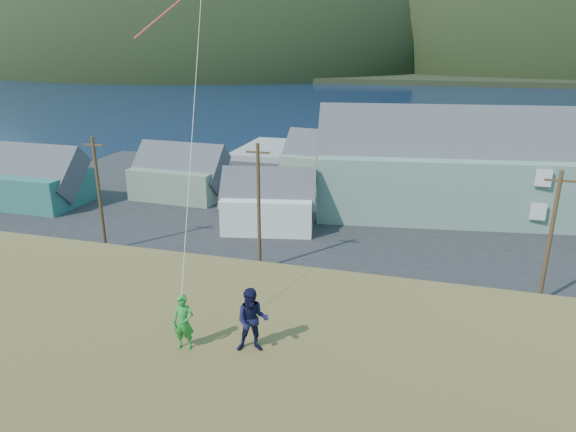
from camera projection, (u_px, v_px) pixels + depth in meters
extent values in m
plane|color=#0A1638|center=(303.00, 286.00, 33.42)|extent=(900.00, 900.00, 0.00)
cube|color=#4C3D19|center=(295.00, 299.00, 31.59)|extent=(110.00, 8.00, 0.10)
cube|color=#28282B|center=(347.00, 208.00, 48.90)|extent=(72.00, 36.00, 0.12)
cube|color=gray|center=(332.00, 153.00, 71.29)|extent=(26.00, 14.00, 0.90)
cube|color=black|center=(427.00, 65.00, 333.93)|extent=(900.00, 320.00, 2.00)
ellipsoid|color=black|center=(88.00, 63.00, 344.61)|extent=(240.00, 216.00, 108.00)
ellipsoid|color=black|center=(213.00, 66.00, 300.66)|extent=(260.00, 234.00, 143.00)
ellipsoid|color=black|center=(392.00, 65.00, 311.41)|extent=(200.00, 180.00, 100.00)
ellipsoid|color=black|center=(558.00, 68.00, 279.15)|extent=(230.00, 207.00, 142.60)
cube|color=gray|center=(506.00, 185.00, 45.92)|extent=(34.25, 14.20, 5.70)
cube|color=#47474C|center=(513.00, 136.00, 44.52)|extent=(34.72, 14.06, 9.29)
cube|color=#31726C|center=(38.00, 188.00, 49.48)|extent=(8.60, 6.50, 3.19)
cube|color=#47474C|center=(34.00, 163.00, 48.69)|extent=(9.09, 6.27, 6.14)
cube|color=gray|center=(181.00, 182.00, 51.90)|extent=(8.98, 6.21, 3.10)
cube|color=#47474C|center=(179.00, 159.00, 51.15)|extent=(9.48, 6.05, 5.64)
cube|color=white|center=(269.00, 211.00, 43.17)|extent=(8.27, 6.62, 2.95)
cube|color=#47474C|center=(268.00, 186.00, 42.46)|extent=(8.74, 6.64, 5.19)
cube|color=gray|center=(332.00, 169.00, 56.79)|extent=(10.84, 7.33, 3.25)
cube|color=#47474C|center=(333.00, 146.00, 55.97)|extent=(11.33, 7.32, 6.03)
cylinder|color=#47331E|center=(99.00, 195.00, 37.43)|extent=(0.24, 0.24, 8.65)
cylinder|color=#47331E|center=(259.00, 208.00, 34.24)|extent=(0.24, 0.24, 8.81)
cylinder|color=#47331E|center=(550.00, 239.00, 29.75)|extent=(0.24, 0.24, 8.20)
imported|color=silver|center=(258.00, 192.00, 51.12)|extent=(3.04, 5.75, 1.54)
imported|color=black|center=(339.00, 183.00, 54.45)|extent=(2.07, 4.48, 1.49)
imported|color=navy|center=(404.00, 182.00, 55.06)|extent=(1.91, 4.46, 1.43)
imported|color=navy|center=(352.00, 193.00, 50.78)|extent=(2.09, 4.60, 1.53)
imported|color=#ACABB0|center=(213.00, 188.00, 52.73)|extent=(1.60, 4.34, 1.42)
imported|color=maroon|center=(238.00, 172.00, 59.31)|extent=(2.93, 5.58, 1.50)
imported|color=black|center=(300.00, 197.00, 49.80)|extent=(2.21, 4.90, 1.39)
imported|color=#B83916|center=(180.00, 182.00, 54.83)|extent=(2.29, 4.69, 1.54)
imported|color=gray|center=(192.00, 170.00, 60.08)|extent=(1.88, 4.76, 1.54)
imported|color=#BBBBBB|center=(296.00, 174.00, 58.14)|extent=(2.55, 5.29, 1.49)
imported|color=#25882F|center=(183.00, 322.00, 13.62)|extent=(0.62, 0.45, 1.56)
imported|color=#131335|center=(252.00, 320.00, 13.49)|extent=(1.03, 0.89, 1.80)
cylinder|color=#EE483E|center=(170.00, 9.00, 16.30)|extent=(0.06, 0.06, 3.31)
cylinder|color=white|center=(193.00, 120.00, 15.19)|extent=(0.02, 0.02, 10.52)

